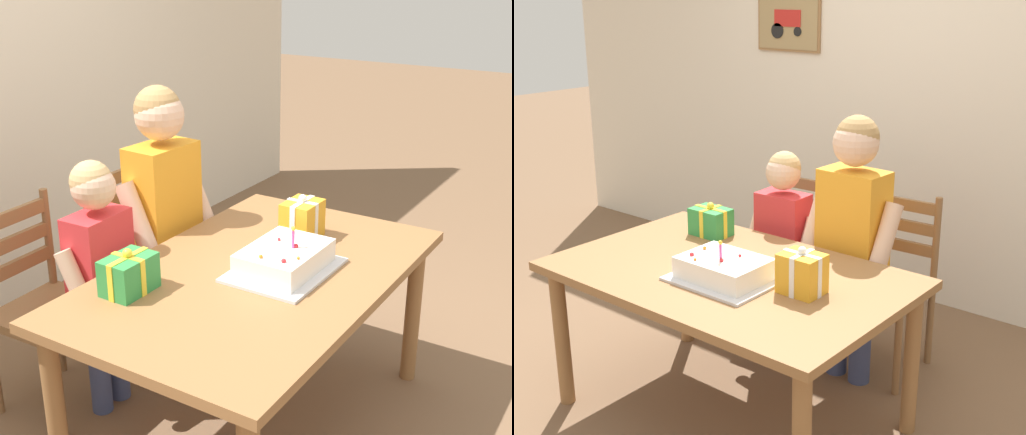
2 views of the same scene
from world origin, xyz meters
TOP-DOWN VIEW (x-y plane):
  - ground_plane at (0.00, 0.00)m, footprint 20.00×20.00m
  - dining_table at (0.00, 0.00)m, footprint 1.56×0.98m
  - birthday_cake at (0.06, -0.09)m, footprint 0.44×0.34m
  - gift_box_red_large at (-0.39, 0.30)m, footprint 0.20×0.14m
  - gift_box_beside_cake at (0.39, 0.01)m, footprint 0.18×0.14m
  - chair_left at (-0.31, 0.87)m, footprint 0.44×0.44m
  - chair_right at (0.31, 0.87)m, footprint 0.44×0.44m
  - child_older at (0.23, 0.64)m, footprint 0.50×0.28m
  - child_younger at (-0.20, 0.64)m, footprint 0.41×0.23m

SIDE VIEW (x-z plane):
  - ground_plane at x=0.00m, z-range 0.00..0.00m
  - chair_left at x=-0.31m, z-range 0.01..0.93m
  - chair_right at x=0.31m, z-range 0.01..0.93m
  - dining_table at x=0.00m, z-range 0.28..1.01m
  - child_younger at x=-0.20m, z-range 0.12..1.25m
  - birthday_cake at x=0.06m, z-range 0.68..0.87m
  - gift_box_red_large at x=-0.39m, z-range 0.71..0.89m
  - gift_box_beside_cake at x=0.39m, z-range 0.71..0.92m
  - child_older at x=0.23m, z-range 0.15..1.50m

